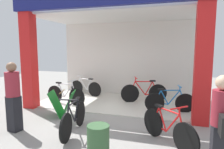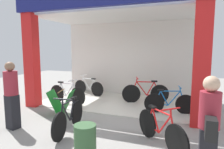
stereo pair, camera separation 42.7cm
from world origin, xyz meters
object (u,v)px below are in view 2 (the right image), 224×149
at_px(bicycle_inside_0, 89,87).
at_px(bicycle_inside_3, 67,94).
at_px(sandwich_board_sign, 62,103).
at_px(bicycle_parked_1, 69,117).
at_px(trash_bin, 85,146).
at_px(pedestrian_1, 209,127).
at_px(bicycle_parked_0, 160,129).
at_px(bicycle_inside_2, 170,103).
at_px(pedestrian_0, 12,94).
at_px(bicycle_inside_1, 146,93).

height_order(bicycle_inside_0, bicycle_inside_3, bicycle_inside_3).
distance_m(bicycle_inside_0, sandwich_board_sign, 2.73).
height_order(bicycle_parked_1, sandwich_board_sign, bicycle_parked_1).
bearing_deg(bicycle_inside_0, trash_bin, -63.33).
bearing_deg(pedestrian_1, sandwich_board_sign, 155.18).
relative_size(bicycle_parked_0, bicycle_parked_1, 0.73).
bearing_deg(trash_bin, bicycle_inside_2, 72.67).
height_order(bicycle_inside_0, bicycle_parked_1, bicycle_parked_1).
xyz_separation_m(bicycle_inside_2, pedestrian_0, (-3.60, -2.60, 0.53)).
height_order(bicycle_parked_0, sandwich_board_sign, bicycle_parked_0).
distance_m(bicycle_parked_1, pedestrian_1, 3.10).
relative_size(bicycle_inside_3, bicycle_parked_0, 1.36).
bearing_deg(pedestrian_0, bicycle_parked_0, 5.61).
xyz_separation_m(bicycle_inside_3, pedestrian_0, (0.02, -2.47, 0.51)).
height_order(bicycle_inside_0, bicycle_inside_2, bicycle_inside_0).
distance_m(bicycle_inside_1, bicycle_inside_3, 2.90).
distance_m(pedestrian_0, pedestrian_1, 4.45).
relative_size(bicycle_inside_3, pedestrian_1, 1.01).
relative_size(bicycle_inside_0, bicycle_inside_1, 0.93).
bearing_deg(bicycle_parked_0, sandwich_board_sign, 162.92).
bearing_deg(bicycle_inside_2, pedestrian_1, -75.22).
distance_m(bicycle_inside_1, bicycle_parked_0, 3.36).
relative_size(sandwich_board_sign, pedestrian_1, 0.53).
relative_size(bicycle_inside_1, bicycle_parked_0, 1.37).
bearing_deg(bicycle_inside_1, bicycle_inside_3, -157.44).
bearing_deg(bicycle_parked_1, sandwich_board_sign, 132.32).
distance_m(pedestrian_1, trash_bin, 1.99).
bearing_deg(bicycle_inside_2, trash_bin, -107.33).
bearing_deg(bicycle_inside_1, pedestrian_0, -126.61).
relative_size(bicycle_inside_1, pedestrian_0, 0.97).
bearing_deg(bicycle_inside_0, sandwich_board_sign, -80.03).
distance_m(bicycle_parked_0, sandwich_board_sign, 3.19).
height_order(bicycle_inside_3, trash_bin, bicycle_inside_3).
bearing_deg(bicycle_inside_3, bicycle_parked_1, -55.62).
bearing_deg(bicycle_inside_3, trash_bin, -52.64).
bearing_deg(pedestrian_0, pedestrian_1, -6.37).
xyz_separation_m(bicycle_inside_1, bicycle_inside_2, (0.94, -0.98, -0.04)).
bearing_deg(sandwich_board_sign, bicycle_parked_1, -47.68).
bearing_deg(bicycle_parked_1, bicycle_inside_0, 110.46).
bearing_deg(bicycle_parked_0, bicycle_inside_1, 106.36).
height_order(bicycle_inside_2, bicycle_parked_0, bicycle_parked_0).
xyz_separation_m(bicycle_inside_2, bicycle_parked_0, (0.00, -2.25, 0.01)).
relative_size(bicycle_inside_3, trash_bin, 2.18).
relative_size(bicycle_inside_2, bicycle_parked_1, 0.94).
height_order(bicycle_inside_0, pedestrian_0, pedestrian_0).
xyz_separation_m(bicycle_parked_1, trash_bin, (1.06, -1.16, 0.01)).
xyz_separation_m(bicycle_inside_3, pedestrian_1, (4.44, -2.96, 0.48)).
bearing_deg(bicycle_inside_1, pedestrian_1, -66.64).
relative_size(bicycle_inside_0, pedestrian_0, 0.91).
bearing_deg(pedestrian_0, trash_bin, -18.86).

